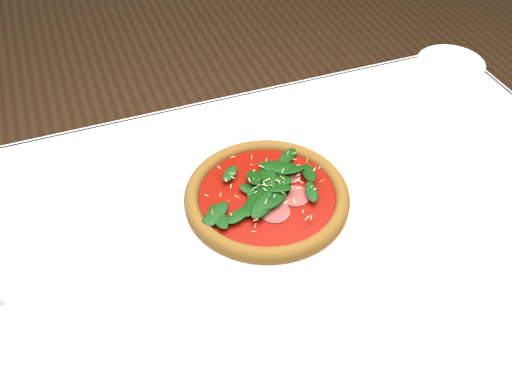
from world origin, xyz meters
name	(u,v)px	position (x,y,z in m)	size (l,w,h in m)	color
dining_table	(279,284)	(0.00, 0.00, 0.65)	(1.21, 0.81, 0.75)	white
plate	(267,202)	(0.01, 0.09, 0.76)	(0.31, 0.31, 0.01)	silver
pizza	(267,194)	(0.01, 0.09, 0.77)	(0.30, 0.30, 0.03)	#926123
saucer_far	(451,63)	(0.54, 0.34, 0.76)	(0.15, 0.15, 0.01)	silver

